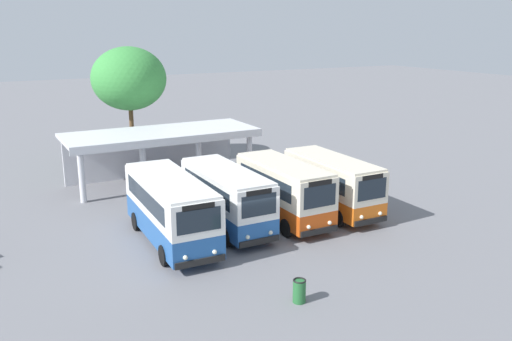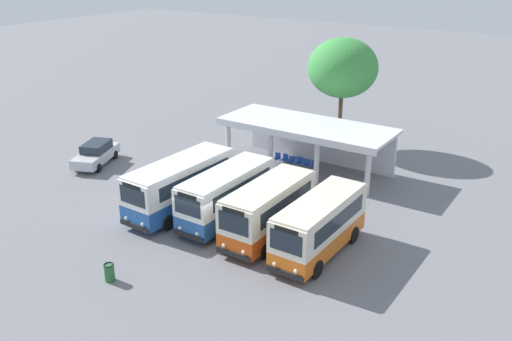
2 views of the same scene
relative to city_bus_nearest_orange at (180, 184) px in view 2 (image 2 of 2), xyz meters
The scene contains 15 objects.
ground_plane 4.13m from the city_bus_nearest_orange, 30.87° to the right, with size 180.00×180.00×0.00m, color slate.
city_bus_nearest_orange is the anchor object (origin of this frame).
city_bus_second_in_row 3.10m from the city_bus_nearest_orange, ahead, with size 2.26×6.96×3.05m.
city_bus_middle_cream 6.14m from the city_bus_nearest_orange, ahead, with size 2.31×6.60×3.11m.
city_bus_fourth_amber 9.20m from the city_bus_nearest_orange, ahead, with size 2.29×6.78×3.02m.
parked_car_flank 10.52m from the city_bus_nearest_orange, 166.39° to the left, with size 3.31×4.79×1.62m.
terminal_canopy 10.96m from the city_bus_nearest_orange, 74.17° to the left, with size 12.13×4.76×3.40m.
waiting_chair_end_by_column 9.82m from the city_bus_nearest_orange, 85.35° to the left, with size 0.44×0.44×0.86m.
waiting_chair_second_from_end 9.99m from the city_bus_nearest_orange, 81.95° to the left, with size 0.44×0.44×0.86m.
waiting_chair_middle_seat 9.97m from the city_bus_nearest_orange, 78.42° to the left, with size 0.44×0.44×0.86m.
waiting_chair_fourth_seat 10.22m from the city_bus_nearest_orange, 75.25° to the left, with size 0.44×0.44×0.86m.
waiting_chair_fifth_seat 10.34m from the city_bus_nearest_orange, 71.95° to the left, with size 0.44×0.44×0.86m.
waiting_chair_far_end_seat 10.59m from the city_bus_nearest_orange, 68.94° to the left, with size 0.44×0.44×0.86m.
roadside_tree_behind_canopy 16.76m from the city_bus_nearest_orange, 80.21° to the left, with size 5.33×5.33×8.51m.
litter_bin_apron 8.11m from the city_bus_nearest_orange, 74.41° to the right, with size 0.49×0.49×0.90m.
Camera 2 is at (17.05, -20.70, 14.61)m, focal length 38.88 mm.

